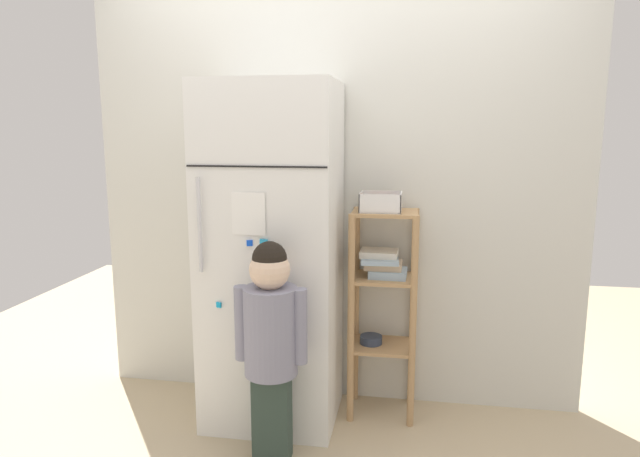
{
  "coord_description": "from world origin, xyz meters",
  "views": [
    {
      "loc": [
        0.43,
        -2.74,
        1.55
      ],
      "look_at": [
        -0.03,
        0.02,
        1.04
      ],
      "focal_mm": 31.47,
      "sensor_mm": 36.0,
      "label": 1
    }
  ],
  "objects_px": {
    "fruit_bin": "(381,204)",
    "pantry_shelf_unit": "(383,291)",
    "refrigerator": "(272,256)",
    "child_standing": "(271,330)"
  },
  "relations": [
    {
      "from": "refrigerator",
      "to": "child_standing",
      "type": "bearing_deg",
      "value": -77.12
    },
    {
      "from": "fruit_bin",
      "to": "refrigerator",
      "type": "bearing_deg",
      "value": -168.36
    },
    {
      "from": "refrigerator",
      "to": "child_standing",
      "type": "distance_m",
      "value": 0.48
    },
    {
      "from": "fruit_bin",
      "to": "pantry_shelf_unit",
      "type": "bearing_deg",
      "value": 44.63
    },
    {
      "from": "refrigerator",
      "to": "pantry_shelf_unit",
      "type": "height_order",
      "value": "refrigerator"
    },
    {
      "from": "child_standing",
      "to": "pantry_shelf_unit",
      "type": "bearing_deg",
      "value": 48.19
    },
    {
      "from": "pantry_shelf_unit",
      "to": "fruit_bin",
      "type": "distance_m",
      "value": 0.47
    },
    {
      "from": "child_standing",
      "to": "fruit_bin",
      "type": "relative_size",
      "value": 4.94
    },
    {
      "from": "child_standing",
      "to": "pantry_shelf_unit",
      "type": "relative_size",
      "value": 0.94
    },
    {
      "from": "pantry_shelf_unit",
      "to": "fruit_bin",
      "type": "relative_size",
      "value": 5.26
    }
  ]
}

